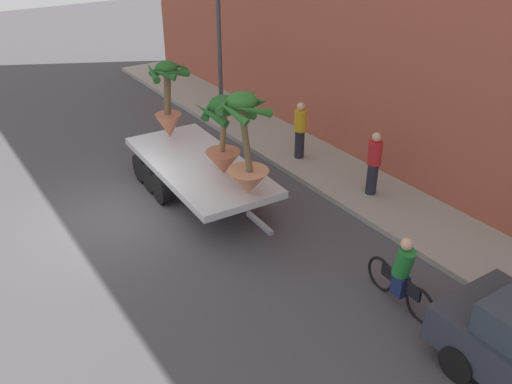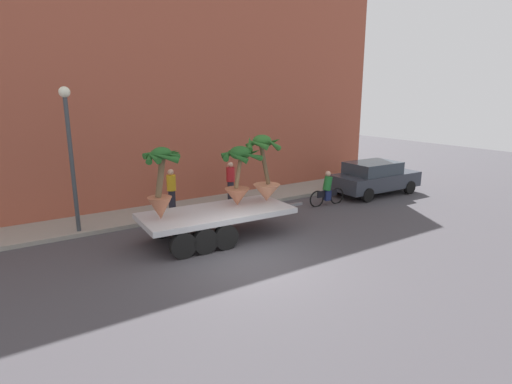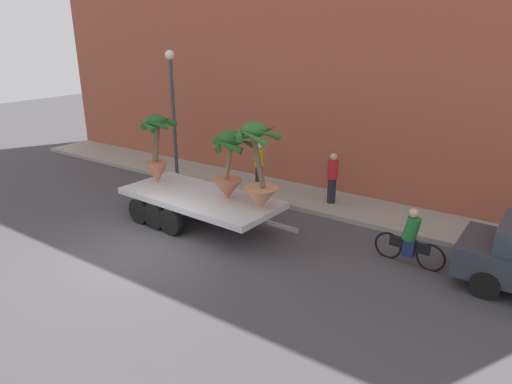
{
  "view_description": "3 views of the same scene",
  "coord_description": "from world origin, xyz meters",
  "views": [
    {
      "loc": [
        11.49,
        -3.51,
        7.09
      ],
      "look_at": [
        2.66,
        2.46,
        1.21
      ],
      "focal_mm": 38.17,
      "sensor_mm": 36.0,
      "label": 1
    },
    {
      "loc": [
        -6.02,
        -9.36,
        4.81
      ],
      "look_at": [
        2.01,
        2.8,
        1.27
      ],
      "focal_mm": 29.06,
      "sensor_mm": 36.0,
      "label": 2
    },
    {
      "loc": [
        8.72,
        -7.19,
        5.59
      ],
      "look_at": [
        2.04,
        2.59,
        1.38
      ],
      "focal_mm": 31.59,
      "sensor_mm": 36.0,
      "label": 3
    }
  ],
  "objects": [
    {
      "name": "street_lamp",
      "position": [
        -3.65,
        5.3,
        3.23
      ],
      "size": [
        0.36,
        0.36,
        4.83
      ],
      "color": "#383D42",
      "rests_on": "sidewalk"
    },
    {
      "name": "flatbed_trailer",
      "position": [
        -0.1,
        2.37,
        0.74
      ],
      "size": [
        6.06,
        2.44,
        0.98
      ],
      "color": "#B7BABF",
      "rests_on": "ground"
    },
    {
      "name": "potted_palm_front",
      "position": [
        2.19,
        2.5,
        2.0
      ],
      "size": [
        1.36,
        1.31,
        2.38
      ],
      "color": "tan",
      "rests_on": "flatbed_trailer"
    },
    {
      "name": "potted_palm_middle",
      "position": [
        -1.66,
        2.47,
        2.11
      ],
      "size": [
        1.16,
        1.2,
        2.23
      ],
      "color": "#B26647",
      "rests_on": "flatbed_trailer"
    },
    {
      "name": "ground_plane",
      "position": [
        0.0,
        0.0,
        0.0
      ],
      "size": [
        60.0,
        60.0,
        0.0
      ],
      "primitive_type": "plane",
      "color": "#423F44"
    },
    {
      "name": "sidewalk",
      "position": [
        0.0,
        6.1,
        0.07
      ],
      "size": [
        24.0,
        2.2,
        0.15
      ],
      "primitive_type": "cube",
      "color": "gray",
      "rests_on": "ground"
    },
    {
      "name": "cyclist",
      "position": [
        6.15,
        3.47,
        0.67
      ],
      "size": [
        1.84,
        0.37,
        1.54
      ],
      "color": "black",
      "rests_on": "ground"
    },
    {
      "name": "pedestrian_far_left",
      "position": [
        -0.02,
        5.82,
        1.04
      ],
      "size": [
        0.36,
        0.36,
        1.71
      ],
      "color": "black",
      "rests_on": "sidewalk"
    },
    {
      "name": "pedestrian_near_gate",
      "position": [
        2.79,
        6.0,
        1.04
      ],
      "size": [
        0.36,
        0.36,
        1.71
      ],
      "color": "black",
      "rests_on": "sidewalk"
    },
    {
      "name": "potted_palm_rear",
      "position": [
        1.15,
        2.56,
        2.02
      ],
      "size": [
        1.36,
        1.43,
        2.05
      ],
      "color": "#B26647",
      "rests_on": "flatbed_trailer"
    },
    {
      "name": "building_facade",
      "position": [
        0.0,
        7.8,
        4.88
      ],
      "size": [
        24.0,
        1.2,
        9.77
      ],
      "primitive_type": "cube",
      "color": "#9E4C38",
      "rests_on": "ground"
    }
  ]
}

